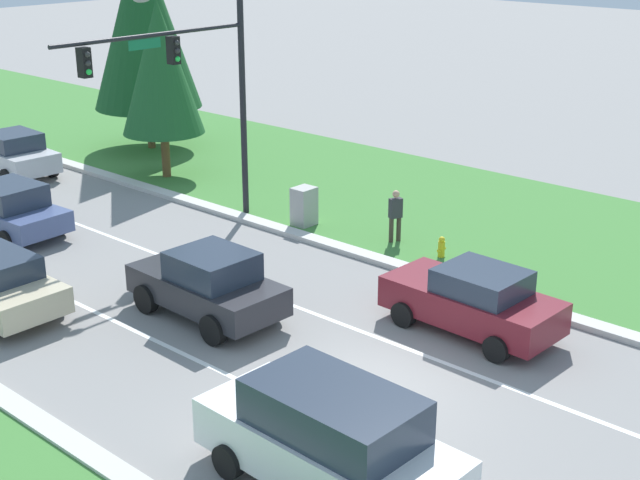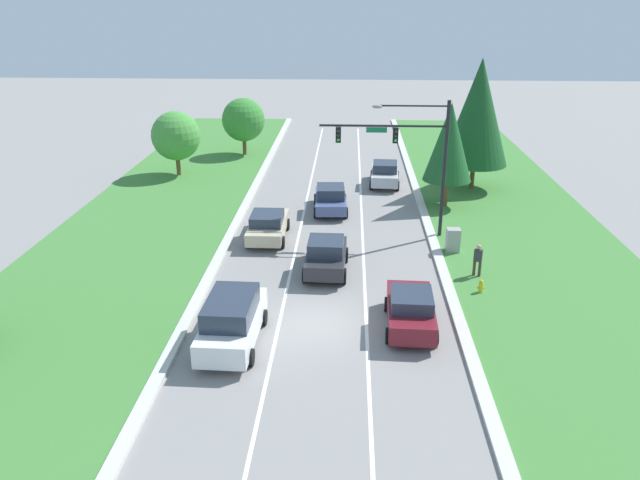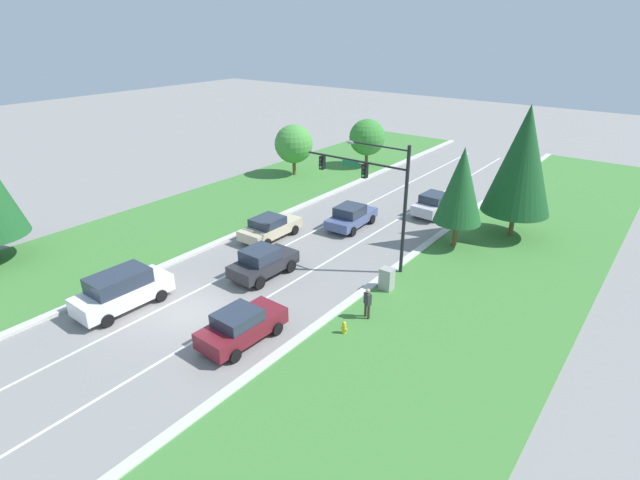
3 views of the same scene
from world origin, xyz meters
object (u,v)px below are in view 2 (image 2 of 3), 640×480
charcoal_sedan (326,255)px  pedestrian (478,259)px  fire_hydrant (481,287)px  slate_blue_sedan (330,198)px  utility_cabinet (453,241)px  oak_far_left_tree (176,136)px  conifer_near_right_tree (449,142)px  white_suv (232,320)px  conifer_far_right_tree (478,112)px  traffic_signal_mast (409,148)px  silver_sedan (385,173)px  burgundy_sedan (411,309)px  champagne_sedan (268,225)px  oak_near_left_tree (243,120)px

charcoal_sedan → pedestrian: size_ratio=2.50×
charcoal_sedan → fire_hydrant: bearing=-14.7°
slate_blue_sedan → utility_cabinet: size_ratio=3.42×
charcoal_sedan → oak_far_left_tree: size_ratio=0.88×
charcoal_sedan → conifer_near_right_tree: (7.20, 10.50, 3.30)m
white_suv → conifer_far_right_tree: (12.93, 21.33, 4.35)m
charcoal_sedan → slate_blue_sedan: (-0.08, 9.26, -0.06)m
charcoal_sedan → white_suv: bearing=-114.4°
conifer_far_right_tree → oak_far_left_tree: bearing=173.4°
traffic_signal_mast → silver_sedan: bearing=93.6°
oak_far_left_tree → burgundy_sedan: bearing=-55.4°
slate_blue_sedan → champagne_sedan: 5.94m
burgundy_sedan → oak_near_left_tree: bearing=113.5°
utility_cabinet → fire_hydrant: utility_cabinet is taller
burgundy_sedan → conifer_far_right_tree: size_ratio=0.49×
burgundy_sedan → utility_cabinet: (2.92, 8.15, -0.17)m
silver_sedan → conifer_far_right_tree: 7.56m
charcoal_sedan → fire_hydrant: (7.09, -2.06, -0.54)m
slate_blue_sedan → utility_cabinet: slate_blue_sedan is taller
conifer_far_right_tree → oak_far_left_tree: 21.55m
charcoal_sedan → slate_blue_sedan: charcoal_sedan is taller
fire_hydrant → conifer_near_right_tree: 13.14m
slate_blue_sedan → champagne_sedan: (-3.31, -4.93, -0.04)m
champagne_sedan → conifer_near_right_tree: bearing=30.1°
silver_sedan → conifer_near_right_tree: (3.62, -4.73, 3.33)m
pedestrian → oak_near_left_tree: oak_near_left_tree is taller
champagne_sedan → oak_far_left_tree: bearing=123.3°
white_suv → slate_blue_sedan: (3.26, 16.15, -0.20)m
traffic_signal_mast → fire_hydrant: traffic_signal_mast is taller
champagne_sedan → utility_cabinet: size_ratio=3.49×
traffic_signal_mast → conifer_far_right_tree: 10.77m
champagne_sedan → pedestrian: (10.64, -4.60, 0.15)m
burgundy_sedan → conifer_near_right_tree: 16.56m
conifer_far_right_tree → oak_far_left_tree: conifer_far_right_tree is taller
utility_cabinet → oak_far_left_tree: 23.16m
traffic_signal_mast → champagne_sedan: (-7.62, -0.78, -4.24)m
fire_hydrant → oak_near_left_tree: 29.78m
oak_near_left_tree → oak_far_left_tree: oak_far_left_tree is taller
white_suv → charcoal_sedan: bearing=65.6°
silver_sedan → slate_blue_sedan: silver_sedan is taller
traffic_signal_mast → champagne_sedan: 8.75m
burgundy_sedan → slate_blue_sedan: slate_blue_sedan is taller
traffic_signal_mast → conifer_near_right_tree: (2.97, 5.39, -0.84)m
silver_sedan → fire_hydrant: size_ratio=6.28×
fire_hydrant → champagne_sedan: bearing=148.6°
silver_sedan → conifer_near_right_tree: size_ratio=0.66×
traffic_signal_mast → oak_near_left_tree: (-12.03, 18.47, -2.03)m
conifer_near_right_tree → oak_near_left_tree: 19.94m
pedestrian → fire_hydrant: bearing=107.9°
white_suv → conifer_far_right_tree: conifer_far_right_tree is taller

